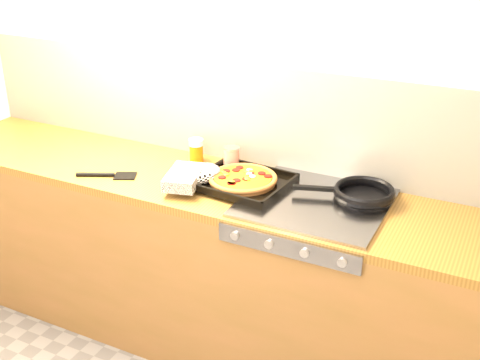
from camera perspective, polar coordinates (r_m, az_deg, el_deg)
The scene contains 9 objects.
room_shell at distance 2.90m, azimuth 0.95°, elevation 6.24°, with size 3.20×3.20×3.20m.
counter_run at distance 2.97m, azimuth -1.56°, elevation -8.27°, with size 3.20×0.62×0.90m.
stovetop at distance 2.59m, azimuth 7.14°, elevation -2.18°, with size 0.60×0.56×0.02m, color gray.
pizza_on_tray at distance 2.71m, azimuth -1.22°, elevation 0.16°, with size 0.54×0.45×0.07m.
frying_pan at distance 2.63m, azimuth 11.56°, elevation -1.25°, with size 0.46×0.33×0.04m.
tomato_can at distance 2.89m, azimuth -0.82°, elevation 2.09°, with size 0.09×0.09×0.11m.
juice_glass at distance 2.98m, azimuth -4.17°, elevation 2.82°, with size 0.09×0.09×0.12m.
wooden_spoon at distance 2.90m, azimuth 2.12°, elevation 1.10°, with size 0.30×0.05×0.02m.
black_spatula at distance 2.90m, azimuth -12.43°, elevation 0.46°, with size 0.28×0.17×0.02m.
Camera 1 is at (1.19, -1.10, 2.07)m, focal length 45.00 mm.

